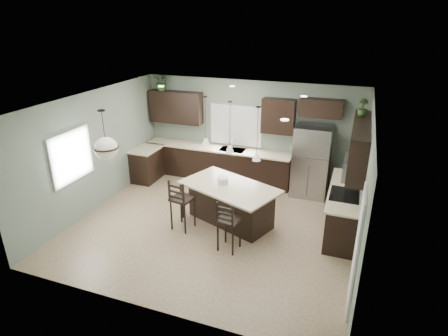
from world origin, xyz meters
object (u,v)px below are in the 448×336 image
bar_stool_left (183,204)px  plant_back_left (162,82)px  serving_dish (223,180)px  refrigerator (311,161)px  bar_stool_right (229,225)px  kitchen_island (229,205)px

bar_stool_left → plant_back_left: bearing=133.7°
serving_dish → plant_back_left: 3.84m
serving_dish → plant_back_left: (-2.64, 2.26, 1.64)m
refrigerator → bar_stool_right: 3.29m
kitchen_island → serving_dish: 0.57m
serving_dish → bar_stool_right: size_ratio=0.22×
refrigerator → plant_back_left: 4.63m
serving_dish → plant_back_left: size_ratio=0.50×
kitchen_island → bar_stool_right: 1.02m
kitchen_island → bar_stool_left: bar_stool_left is taller
serving_dish → bar_stool_left: 1.02m
kitchen_island → serving_dish: size_ratio=8.73×
serving_dish → bar_stool_right: bearing=-63.4°
plant_back_left → serving_dish: bearing=-40.6°
refrigerator → bar_stool_left: size_ratio=1.55×
plant_back_left → bar_stool_left: bearing=-56.0°
bar_stool_right → bar_stool_left: bearing=169.4°
refrigerator → plant_back_left: plant_back_left is taller
kitchen_island → plant_back_left: plant_back_left is taller
serving_dish → plant_back_left: bearing=139.4°
kitchen_island → bar_stool_right: bearing=-49.5°
kitchen_island → bar_stool_right: size_ratio=1.89×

